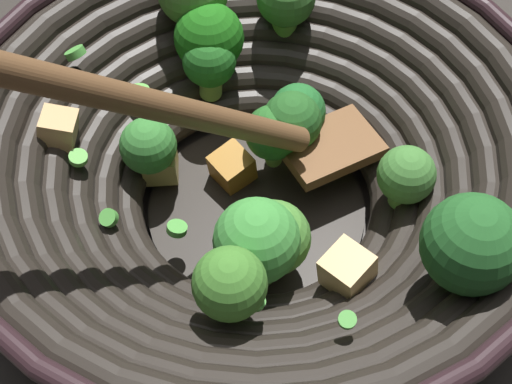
# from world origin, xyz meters

# --- Properties ---
(ground_plane) EXTENTS (4.00, 4.00, 0.00)m
(ground_plane) POSITION_xyz_m (0.00, 0.00, 0.00)
(ground_plane) COLOR #332D28
(wok) EXTENTS (0.46, 0.43, 0.27)m
(wok) POSITION_xyz_m (-0.00, 0.00, 0.07)
(wok) COLOR black
(wok) RESTS_ON ground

